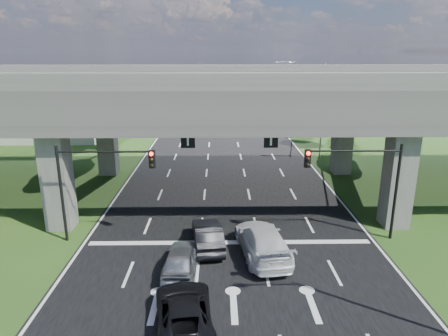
{
  "coord_description": "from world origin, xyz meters",
  "views": [
    {
      "loc": [
        -0.68,
        -18.44,
        11.17
      ],
      "look_at": [
        -0.27,
        8.66,
        3.23
      ],
      "focal_mm": 32.0,
      "sensor_mm": 36.0,
      "label": 1
    }
  ],
  "objects_px": {
    "streetlight_beyond": "(292,90)",
    "car_silver": "(181,259)",
    "signal_right": "(362,174)",
    "car_trailing": "(184,313)",
    "car_white": "(262,241)",
    "signal_left": "(96,176)",
    "car_dark": "(208,235)",
    "streetlight_far": "(319,103)"
  },
  "relations": [
    {
      "from": "streetlight_beyond",
      "to": "car_trailing",
      "type": "bearing_deg",
      "value": -105.46
    },
    {
      "from": "car_silver",
      "to": "car_dark",
      "type": "bearing_deg",
      "value": -112.47
    },
    {
      "from": "streetlight_beyond",
      "to": "car_trailing",
      "type": "height_order",
      "value": "streetlight_beyond"
    },
    {
      "from": "car_silver",
      "to": "car_dark",
      "type": "distance_m",
      "value": 3.02
    },
    {
      "from": "streetlight_far",
      "to": "car_white",
      "type": "relative_size",
      "value": 1.68
    },
    {
      "from": "streetlight_far",
      "to": "car_dark",
      "type": "relative_size",
      "value": 2.2
    },
    {
      "from": "car_dark",
      "to": "car_trailing",
      "type": "relative_size",
      "value": 0.89
    },
    {
      "from": "signal_right",
      "to": "car_trailing",
      "type": "bearing_deg",
      "value": -140.69
    },
    {
      "from": "streetlight_far",
      "to": "streetlight_beyond",
      "type": "distance_m",
      "value": 16.0
    },
    {
      "from": "signal_right",
      "to": "streetlight_beyond",
      "type": "height_order",
      "value": "streetlight_beyond"
    },
    {
      "from": "car_dark",
      "to": "car_trailing",
      "type": "bearing_deg",
      "value": 76.42
    },
    {
      "from": "signal_left",
      "to": "car_trailing",
      "type": "height_order",
      "value": "signal_left"
    },
    {
      "from": "streetlight_far",
      "to": "streetlight_beyond",
      "type": "height_order",
      "value": "same"
    },
    {
      "from": "signal_left",
      "to": "streetlight_far",
      "type": "xyz_separation_m",
      "value": [
        17.92,
        20.06,
        1.66
      ]
    },
    {
      "from": "signal_left",
      "to": "car_trailing",
      "type": "xyz_separation_m",
      "value": [
        5.7,
        -8.15,
        -3.45
      ]
    },
    {
      "from": "car_white",
      "to": "car_trailing",
      "type": "xyz_separation_m",
      "value": [
        -3.93,
        -6.18,
        -0.15
      ]
    },
    {
      "from": "signal_right",
      "to": "car_silver",
      "type": "distance_m",
      "value": 11.61
    },
    {
      "from": "signal_left",
      "to": "car_trailing",
      "type": "relative_size",
      "value": 1.18
    },
    {
      "from": "streetlight_beyond",
      "to": "car_silver",
      "type": "xyz_separation_m",
      "value": [
        -12.74,
        -39.72,
        -5.1
      ]
    },
    {
      "from": "signal_left",
      "to": "streetlight_far",
      "type": "height_order",
      "value": "streetlight_far"
    },
    {
      "from": "car_dark",
      "to": "car_white",
      "type": "bearing_deg",
      "value": 154.62
    },
    {
      "from": "signal_left",
      "to": "streetlight_beyond",
      "type": "relative_size",
      "value": 0.6
    },
    {
      "from": "signal_left",
      "to": "car_dark",
      "type": "xyz_separation_m",
      "value": [
        6.5,
        -0.94,
        -3.41
      ]
    },
    {
      "from": "signal_left",
      "to": "car_white",
      "type": "height_order",
      "value": "signal_left"
    },
    {
      "from": "signal_right",
      "to": "car_dark",
      "type": "distance_m",
      "value": 9.81
    },
    {
      "from": "car_dark",
      "to": "car_white",
      "type": "xyz_separation_m",
      "value": [
        3.13,
        -1.02,
        0.11
      ]
    },
    {
      "from": "signal_right",
      "to": "signal_left",
      "type": "bearing_deg",
      "value": 180.0
    },
    {
      "from": "signal_left",
      "to": "streetlight_far",
      "type": "relative_size",
      "value": 0.6
    },
    {
      "from": "signal_left",
      "to": "streetlight_beyond",
      "type": "distance_m",
      "value": 40.3
    },
    {
      "from": "car_trailing",
      "to": "car_white",
      "type": "bearing_deg",
      "value": -129.64
    },
    {
      "from": "car_trailing",
      "to": "signal_right",
      "type": "bearing_deg",
      "value": -147.89
    },
    {
      "from": "car_silver",
      "to": "car_trailing",
      "type": "xyz_separation_m",
      "value": [
        0.51,
        -4.48,
        -0.01
      ]
    },
    {
      "from": "streetlight_beyond",
      "to": "car_dark",
      "type": "xyz_separation_m",
      "value": [
        -11.43,
        -37.0,
        -5.07
      ]
    },
    {
      "from": "car_white",
      "to": "car_silver",
      "type": "bearing_deg",
      "value": 13.17
    },
    {
      "from": "signal_left",
      "to": "car_silver",
      "type": "height_order",
      "value": "signal_left"
    },
    {
      "from": "signal_left",
      "to": "streetlight_far",
      "type": "bearing_deg",
      "value": 48.22
    },
    {
      "from": "car_silver",
      "to": "streetlight_beyond",
      "type": "bearing_deg",
      "value": -104.53
    },
    {
      "from": "signal_right",
      "to": "streetlight_beyond",
      "type": "bearing_deg",
      "value": 86.39
    },
    {
      "from": "car_silver",
      "to": "car_white",
      "type": "distance_m",
      "value": 4.76
    },
    {
      "from": "signal_right",
      "to": "car_white",
      "type": "distance_m",
      "value": 7.14
    },
    {
      "from": "streetlight_far",
      "to": "car_silver",
      "type": "bearing_deg",
      "value": -118.23
    },
    {
      "from": "car_silver",
      "to": "car_white",
      "type": "xyz_separation_m",
      "value": [
        4.44,
        1.7,
        0.14
      ]
    }
  ]
}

